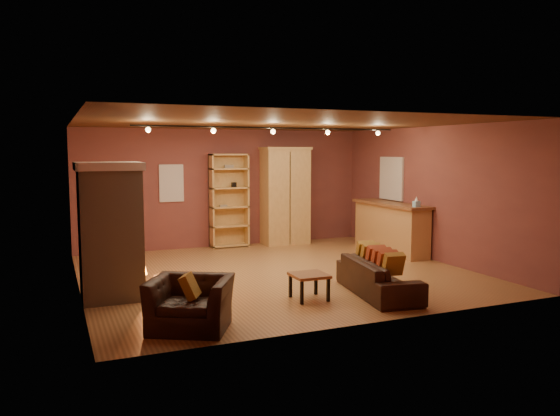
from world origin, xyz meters
name	(u,v)px	position (x,y,z in m)	size (l,w,h in m)	color
floor	(277,273)	(0.00, 0.00, 0.00)	(7.00, 7.00, 0.00)	brown
ceiling	(277,123)	(0.00, 0.00, 2.80)	(7.00, 7.00, 0.00)	brown
back_wall	(225,188)	(0.00, 3.25, 1.40)	(7.00, 0.02, 2.80)	brown
left_wall	(76,207)	(-3.50, 0.00, 1.40)	(0.02, 6.50, 2.80)	brown
right_wall	(431,193)	(3.50, 0.00, 1.40)	(0.02, 6.50, 2.80)	brown
fireplace	(111,231)	(-3.04, -0.60, 1.06)	(1.01, 0.98, 2.12)	tan
back_window	(171,183)	(-1.30, 3.23, 1.55)	(0.56, 0.04, 0.86)	silver
bookcase	(228,200)	(0.04, 3.13, 1.13)	(0.91, 0.35, 2.22)	#DBB06B
armoire	(285,196)	(1.44, 2.95, 1.20)	(1.17, 0.67, 2.38)	#DBB06B
bar_counter	(391,227)	(3.20, 1.00, 0.57)	(0.63, 2.36, 1.13)	tan
tissue_box	(416,203)	(3.15, 0.01, 1.22)	(0.13, 0.13, 0.22)	#8EC7E4
right_window	(391,178)	(3.47, 1.40, 1.65)	(0.05, 0.90, 1.00)	silver
loveseat	(378,270)	(0.90, -2.03, 0.39)	(0.86, 1.98, 0.78)	black
armchair	(190,295)	(-2.27, -2.53, 0.45)	(1.21, 1.07, 0.89)	black
coffee_table	(309,278)	(-0.24, -1.87, 0.34)	(0.54, 0.54, 0.40)	brown
track_rail	(273,129)	(0.00, 0.20, 2.69)	(5.20, 0.09, 0.13)	black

